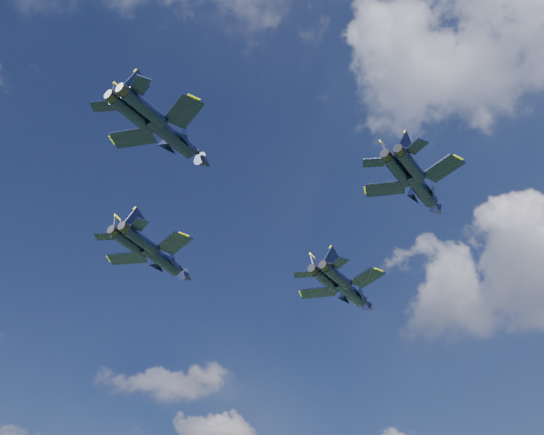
{
  "coord_description": "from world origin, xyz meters",
  "views": [
    {
      "loc": [
        50.17,
        -54.88,
        17.78
      ],
      "look_at": [
        5.83,
        -0.92,
        64.68
      ],
      "focal_mm": 45.0,
      "sensor_mm": 36.0,
      "label": 1
    }
  ],
  "objects_px": {
    "jet_lead": "(351,292)",
    "jet_left": "(163,259)",
    "jet_slot": "(174,137)",
    "jet_right": "(422,189)"
  },
  "relations": [
    {
      "from": "jet_right",
      "to": "jet_left",
      "type": "bearing_deg",
      "value": -178.22
    },
    {
      "from": "jet_lead",
      "to": "jet_left",
      "type": "bearing_deg",
      "value": -134.05
    },
    {
      "from": "jet_lead",
      "to": "jet_right",
      "type": "distance_m",
      "value": 25.41
    },
    {
      "from": "jet_lead",
      "to": "jet_slot",
      "type": "height_order",
      "value": "jet_slot"
    },
    {
      "from": "jet_lead",
      "to": "jet_slot",
      "type": "relative_size",
      "value": 1.11
    },
    {
      "from": "jet_slot",
      "to": "jet_right",
      "type": "bearing_deg",
      "value": 50.34
    },
    {
      "from": "jet_left",
      "to": "jet_slot",
      "type": "xyz_separation_m",
      "value": [
        20.74,
        -17.67,
        -0.86
      ]
    },
    {
      "from": "jet_lead",
      "to": "jet_slot",
      "type": "bearing_deg",
      "value": -89.67
    },
    {
      "from": "jet_left",
      "to": "jet_lead",
      "type": "bearing_deg",
      "value": 41.62
    },
    {
      "from": "jet_right",
      "to": "jet_slot",
      "type": "height_order",
      "value": "jet_slot"
    }
  ]
}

